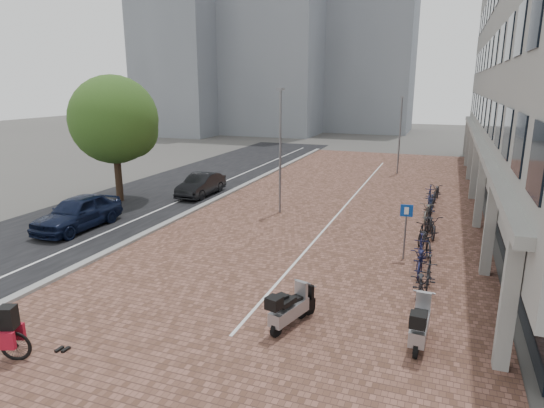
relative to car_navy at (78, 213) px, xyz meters
The scene contains 18 objects.
ground 9.17m from the car_navy, 20.53° to the right, with size 140.00×140.00×0.00m, color #474442.
plaza_brick 13.76m from the car_navy, 39.79° to the left, with size 14.50×42.00×0.04m, color brown.
street_asphalt 8.84m from the car_navy, 92.87° to the left, with size 8.00×50.00×0.03m, color black.
curb 9.48m from the car_navy, 68.53° to the left, with size 0.35×42.00×0.14m, color gray.
lane_line 8.96m from the car_navy, 79.95° to the left, with size 0.12×44.00×0.00m, color white.
parking_line 13.92m from the car_navy, 39.27° to the left, with size 0.10×30.00×0.00m, color white.
bg_towers 47.94m from the car_navy, 97.20° to the left, with size 33.00×23.00×32.00m.
car_navy is the anchor object (origin of this frame).
car_dark 8.18m from the car_navy, 75.43° to the left, with size 1.41×4.04×1.33m, color black.
shoes 10.96m from the car_navy, 49.68° to the right, with size 0.32×0.27×0.08m, color black, non-canonical shape.
scooter_front 16.21m from the car_navy, 17.33° to the right, with size 0.57×1.82×1.25m, color #999A9E, non-canonical shape.
scooter_mid 13.04m from the car_navy, 21.40° to the right, with size 0.46×1.46×1.01m, color black, non-canonical shape.
scooter_back 13.12m from the car_navy, 23.20° to the right, with size 0.54×1.74×1.20m, color #9E9DA2, non-canonical shape.
parking_sign 14.60m from the car_navy, ahead, with size 0.46×0.11×2.19m.
lamp_near 10.09m from the car_navy, 37.11° to the left, with size 0.12×0.12×6.30m, color gray.
lamp_far 23.04m from the car_navy, 57.27° to the left, with size 0.12×0.12×5.65m, color gray.
street_tree 6.59m from the car_navy, 106.60° to the left, with size 4.86×4.86×7.07m.
bike_row 15.98m from the car_navy, 17.09° to the left, with size 1.20×15.82×1.05m.
Camera 1 is at (7.16, -13.02, 6.56)m, focal length 30.74 mm.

